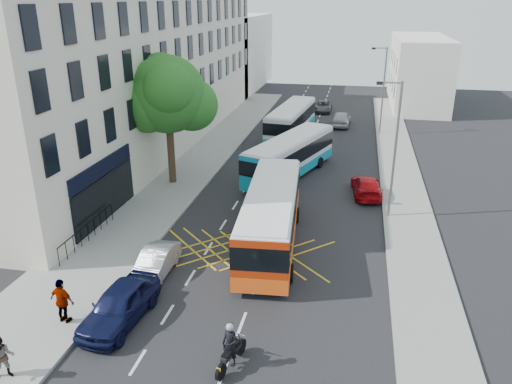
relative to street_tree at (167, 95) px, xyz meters
The scene contains 21 objects.
ground 18.33m from the street_tree, 60.38° to the right, with size 120.00×120.00×0.00m, color black.
pavement_left 6.22m from the street_tree, 73.47° to the left, with size 5.00×70.00×0.15m, color gray.
pavement_right 17.17m from the street_tree, ahead, with size 3.00×70.00×0.15m, color gray.
terrace_main 11.00m from the street_tree, 119.95° to the left, with size 8.30×45.00×13.50m.
terrace_far 40.43m from the street_tree, 97.81° to the left, with size 8.00×20.00×10.00m, color silver.
building_right 38.43m from the street_tree, 59.43° to the left, with size 6.00×18.00×8.00m, color silver.
street_tree is the anchor object (origin of this frame).
lamp_near 15.10m from the street_tree, 11.40° to the right, with size 1.45×0.15×8.00m.
lamp_far 22.57m from the street_tree, 49.19° to the left, with size 1.45×0.15×8.00m.
railings 11.22m from the street_tree, 97.02° to the right, with size 0.08×5.60×1.14m, color black, non-canonical shape.
bus_near 12.41m from the street_tree, 42.68° to the right, with size 3.43×11.19×3.10m.
bus_mid 9.84m from the street_tree, 22.85° to the left, with size 5.63×10.59×2.92m.
bus_far 16.36m from the street_tree, 65.32° to the left, with size 3.54×10.72×2.96m.
motorbike 20.27m from the street_tree, 63.55° to the right, with size 0.79×2.06×1.87m.
parked_car_blue 17.07m from the street_tree, 77.08° to the right, with size 1.82×4.53×1.54m, color #0D1235.
parked_car_silver 13.77m from the street_tree, 73.28° to the right, with size 1.33×3.81×1.25m, color #9A9DA2.
red_hatchback 14.63m from the street_tree, ahead, with size 1.78×4.39×1.27m, color #A3070C.
distant_car_grey 28.11m from the street_tree, 71.72° to the left, with size 1.95×4.23×1.17m, color #43464B.
distant_car_silver 23.19m from the street_tree, 60.72° to the left, with size 1.77×4.39×1.50m, color #A8AAB0.
pedestrian_near 20.47m from the street_tree, 86.38° to the right, with size 0.80×0.62×1.64m, color gray.
pedestrian_far 17.29m from the street_tree, 84.75° to the right, with size 1.14×0.47×1.94m, color gray.
Camera 1 is at (3.95, -16.49, 12.45)m, focal length 35.00 mm.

